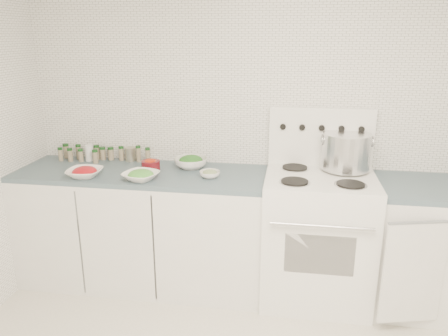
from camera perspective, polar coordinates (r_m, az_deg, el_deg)
room_walls at (r=1.80m, az=0.42°, el=6.98°), size 3.54×3.04×2.52m
counter_left at (r=3.45m, az=-10.38°, el=-7.58°), size 1.85×0.62×0.90m
stove at (r=3.26m, az=12.05°, el=-8.33°), size 0.76×0.70×1.36m
counter_right at (r=3.43m, az=26.02°, el=-9.29°), size 0.89×0.73×0.90m
stock_pot at (r=3.22m, az=15.66°, el=2.30°), size 0.36×0.34×0.26m
bowl_tomato at (r=3.25m, az=-17.74°, el=-0.53°), size 0.25×0.25×0.08m
bowl_snowpea at (r=3.08m, az=-10.81°, el=-0.97°), size 0.30×0.30×0.08m
bowl_broccoli at (r=3.31m, az=-4.35°, el=0.80°), size 0.28×0.28×0.10m
bowl_zucchini at (r=3.09m, az=-1.87°, el=-0.76°), size 0.16×0.16×0.06m
bowl_pepper at (r=3.30m, az=-9.55°, el=0.47°), size 0.14×0.14×0.08m
salt_canister at (r=3.65m, az=-17.19°, el=1.90°), size 0.08×0.08×0.13m
tin_can at (r=3.57m, az=-12.11°, el=1.79°), size 0.09×0.09×0.11m
spice_cluster at (r=3.64m, az=-16.24°, el=1.84°), size 0.74×0.15×0.13m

